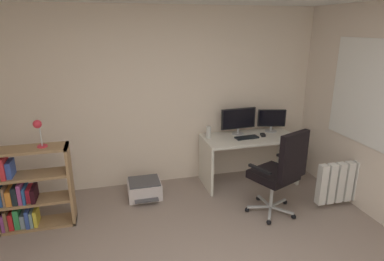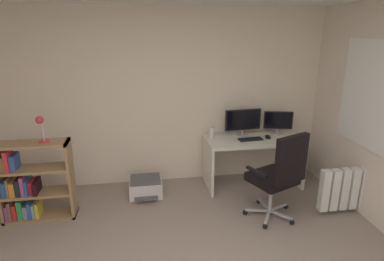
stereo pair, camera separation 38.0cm
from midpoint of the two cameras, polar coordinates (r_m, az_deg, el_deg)
wall_back at (r=4.75m, az=-2.83°, el=5.66°), size 4.71×0.10×2.55m
window_pane at (r=4.41m, az=31.65°, el=5.08°), size 0.01×1.14×1.19m
window_frame at (r=4.40m, az=31.58°, el=5.08°), size 0.02×1.22×1.27m
desk at (r=4.89m, az=12.85°, el=-3.56°), size 1.38×0.65×0.72m
monitor_main at (r=4.85m, az=11.12°, el=1.66°), size 0.54×0.18×0.40m
monitor_secondary at (r=5.07m, az=16.89°, el=1.51°), size 0.42×0.18×0.34m
keyboard at (r=4.75m, az=12.44°, el=-1.53°), size 0.35×0.16×0.02m
computer_mouse at (r=4.88m, az=15.27°, el=-1.16°), size 0.08×0.11×0.03m
desktop_speaker at (r=4.71m, az=5.78°, el=-0.42°), size 0.07×0.07×0.17m
office_chair at (r=4.03m, az=17.65°, el=-7.15°), size 0.65×0.69×1.13m
bookshelf at (r=4.35m, az=-24.37°, el=-8.72°), size 0.83×0.28×0.98m
desk_lamp at (r=4.03m, az=-22.52°, el=0.93°), size 0.12×0.11×0.31m
printer at (r=4.66m, az=-5.75°, el=-9.77°), size 0.45×0.48×0.24m
radiator at (r=4.69m, az=28.46°, el=-8.91°), size 0.88×0.10×0.54m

